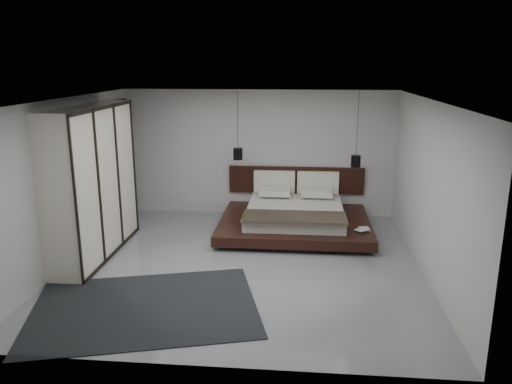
# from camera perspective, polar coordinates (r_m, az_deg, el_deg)

# --- Properties ---
(floor) EXTENTS (6.00, 6.00, 0.00)m
(floor) POSITION_cam_1_polar(r_m,az_deg,el_deg) (8.68, -1.48, -8.24)
(floor) COLOR gray
(floor) RESTS_ON ground
(ceiling) EXTENTS (6.00, 6.00, 0.00)m
(ceiling) POSITION_cam_1_polar(r_m,az_deg,el_deg) (8.02, -1.61, 10.52)
(ceiling) COLOR white
(ceiling) RESTS_ON wall_back
(wall_back) EXTENTS (6.00, 0.00, 6.00)m
(wall_back) POSITION_cam_1_polar(r_m,az_deg,el_deg) (11.16, 0.29, 4.45)
(wall_back) COLOR beige
(wall_back) RESTS_ON floor
(wall_front) EXTENTS (6.00, 0.00, 6.00)m
(wall_front) POSITION_cam_1_polar(r_m,az_deg,el_deg) (5.41, -5.35, -6.85)
(wall_front) COLOR beige
(wall_front) RESTS_ON floor
(wall_left) EXTENTS (0.00, 6.00, 6.00)m
(wall_left) POSITION_cam_1_polar(r_m,az_deg,el_deg) (9.09, -20.67, 1.14)
(wall_left) COLOR beige
(wall_left) RESTS_ON floor
(wall_right) EXTENTS (0.00, 6.00, 6.00)m
(wall_right) POSITION_cam_1_polar(r_m,az_deg,el_deg) (8.43, 19.14, 0.27)
(wall_right) COLOR beige
(wall_right) RESTS_ON floor
(lattice_screen) EXTENTS (0.05, 0.90, 2.60)m
(lattice_screen) POSITION_cam_1_polar(r_m,az_deg,el_deg) (11.30, -15.07, 3.55)
(lattice_screen) COLOR black
(lattice_screen) RESTS_ON floor
(bed) EXTENTS (3.01, 2.49, 1.12)m
(bed) POSITION_cam_1_polar(r_m,az_deg,el_deg) (10.31, 4.46, -2.74)
(bed) COLOR black
(bed) RESTS_ON floor
(book_lower) EXTENTS (0.20, 0.27, 0.02)m
(book_lower) POSITION_cam_1_polar(r_m,az_deg,el_deg) (9.73, 11.70, -4.16)
(book_lower) COLOR #99724C
(book_lower) RESTS_ON bed
(book_upper) EXTENTS (0.32, 0.32, 0.02)m
(book_upper) POSITION_cam_1_polar(r_m,az_deg,el_deg) (9.69, 11.60, -4.10)
(book_upper) COLOR #99724C
(book_upper) RESTS_ON book_lower
(pendant_left) EXTENTS (0.20, 0.20, 1.43)m
(pendant_left) POSITION_cam_1_polar(r_m,az_deg,el_deg) (10.59, -2.08, 4.39)
(pendant_left) COLOR black
(pendant_left) RESTS_ON ceiling
(pendant_right) EXTENTS (0.20, 0.20, 1.54)m
(pendant_right) POSITION_cam_1_polar(r_m,az_deg,el_deg) (10.59, 11.34, 3.50)
(pendant_right) COLOR black
(pendant_right) RESTS_ON ceiling
(wardrobe) EXTENTS (0.64, 2.71, 2.66)m
(wardrobe) POSITION_cam_1_polar(r_m,az_deg,el_deg) (9.21, -18.25, 1.06)
(wardrobe) COLOR white
(wardrobe) RESTS_ON floor
(rug) EXTENTS (3.60, 2.97, 0.01)m
(rug) POSITION_cam_1_polar(r_m,az_deg,el_deg) (7.42, -12.57, -12.76)
(rug) COLOR black
(rug) RESTS_ON floor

